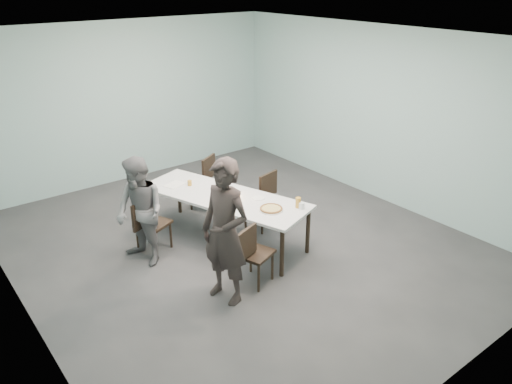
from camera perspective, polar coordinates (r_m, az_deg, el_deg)
ground at (r=7.58m, az=-1.87°, el=-5.96°), size 7.00×7.00×0.00m
room_shell at (r=6.80m, az=-2.10°, el=9.01°), size 6.02×7.02×3.01m
table at (r=7.38m, az=-3.70°, el=-0.81°), size 1.69×2.75×0.75m
chair_near_left at (r=6.41m, az=-0.56°, el=-6.78°), size 0.65×0.54×0.87m
chair_far_left at (r=7.29m, az=-12.14°, el=-3.32°), size 0.65×0.55×0.87m
chair_near_right at (r=7.90m, az=0.90°, el=-0.55°), size 0.65×0.50×0.87m
chair_far_right at (r=8.62m, az=-5.72°, el=1.49°), size 0.65×0.57×0.87m
diner_near at (r=5.97m, az=-3.54°, el=-4.62°), size 0.60×0.76×1.85m
diner_far at (r=6.97m, az=-13.10°, el=-2.26°), size 0.71×0.85×1.55m
pizza at (r=6.90m, az=1.74°, el=-1.93°), size 0.34×0.34×0.04m
side_plate at (r=7.25m, az=0.28°, el=-0.70°), size 0.18×0.18×0.01m
beer_glass at (r=6.97m, az=4.84°, el=-1.21°), size 0.08×0.08×0.15m
water_tumbler at (r=6.95m, az=5.23°, el=-1.58°), size 0.08×0.08×0.09m
tealight at (r=7.28m, az=-2.72°, el=-0.46°), size 0.06×0.06×0.05m
amber_tumbler at (r=7.74m, az=-7.60°, el=1.04°), size 0.07×0.07×0.08m
menu at (r=7.82m, az=-9.29°, el=0.85°), size 0.36×0.31×0.01m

